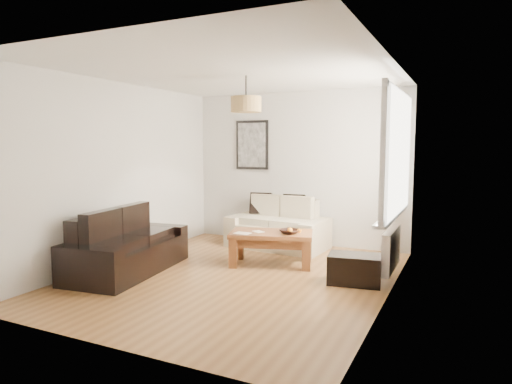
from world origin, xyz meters
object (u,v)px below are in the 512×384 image
at_px(sofa_leather, 128,243).
at_px(coffee_table, 271,248).
at_px(loveseat_cream, 278,224).
at_px(ottoman, 355,269).

distance_m(sofa_leather, coffee_table, 1.98).
height_order(sofa_leather, coffee_table, sofa_leather).
relative_size(loveseat_cream, sofa_leather, 0.88).
bearing_deg(ottoman, coffee_table, 164.19).
distance_m(sofa_leather, ottoman, 3.00).
bearing_deg(loveseat_cream, sofa_leather, -115.55).
bearing_deg(sofa_leather, loveseat_cream, -37.35).
relative_size(loveseat_cream, ottoman, 2.52).
relative_size(sofa_leather, coffee_table, 1.56).
relative_size(coffee_table, ottoman, 1.83).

